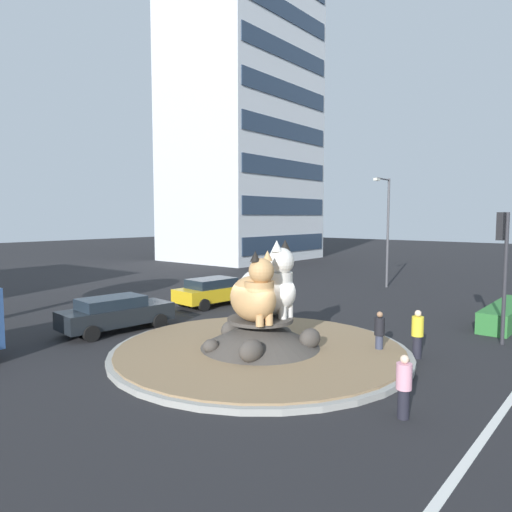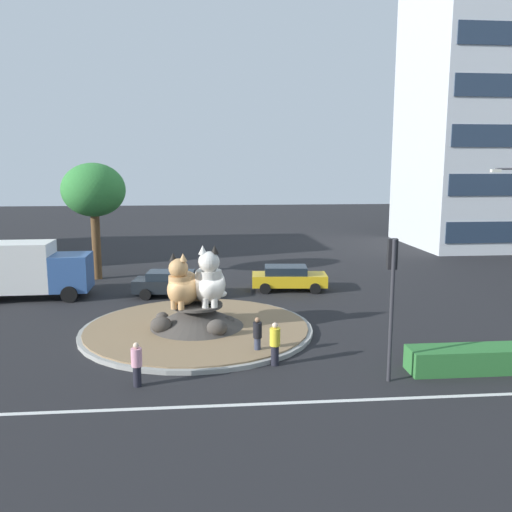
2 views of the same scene
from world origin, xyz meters
The scene contains 14 objects.
ground_plane centered at (0.00, 0.00, 0.00)m, with size 160.00×160.00×0.00m, color black.
lane_centreline centered at (0.00, -7.74, 0.00)m, with size 112.00×0.20×0.01m, color silver.
roundabout_island centered at (-0.01, -0.01, 0.40)m, with size 10.47×10.47×1.28m.
cat_statue_calico centered at (-0.58, -0.23, 2.17)m, with size 2.23×2.52×2.45m.
cat_statue_white centered at (0.56, 0.05, 2.28)m, with size 1.78×2.83×2.74m.
traffic_light_mast centered at (6.77, -6.21, 3.48)m, with size 0.34×0.46×4.99m.
office_tower centered at (27.24, 24.86, 15.76)m, with size 15.25×12.52×31.53m.
clipped_hedge_strip centered at (10.59, -5.70, 0.45)m, with size 5.72×1.20×0.90m, color #2D7033.
streetlight_arm centered at (17.18, 3.04, 4.32)m, with size 2.49×0.34×7.38m.
pedestrian_black_shirt centered at (2.44, -3.35, 0.82)m, with size 0.35×0.35×1.56m.
pedestrian_pink_shirt centered at (-1.92, -5.99, 0.81)m, with size 0.37×0.37×1.56m.
pedestrian_yellow_shirt centered at (2.99, -4.48, 0.87)m, with size 0.40×0.40×1.67m.
hatchback_near_shophouse centered at (5.33, 7.62, 0.79)m, with size 4.60×2.36×1.49m.
parked_car_right centered at (-1.43, 6.69, 0.79)m, with size 4.81×2.30×1.48m.
Camera 1 is at (-12.46, -10.14, 4.83)m, focal length 32.55 mm.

